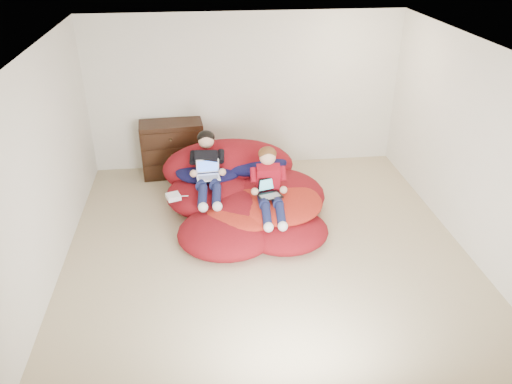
# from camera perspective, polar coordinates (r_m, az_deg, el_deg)

# --- Properties ---
(room_shell) EXTENTS (5.10, 5.10, 2.77)m
(room_shell) POSITION_cam_1_polar(r_m,az_deg,el_deg) (6.34, 1.08, -4.43)
(room_shell) COLOR #C3B18B
(room_shell) RESTS_ON ground
(dresser) EXTENTS (1.02, 0.59, 0.89)m
(dresser) POSITION_cam_1_polar(r_m,az_deg,el_deg) (8.19, -9.51, 4.92)
(dresser) COLOR black
(dresser) RESTS_ON ground
(beanbag_pile) EXTENTS (2.33, 2.41, 0.91)m
(beanbag_pile) POSITION_cam_1_polar(r_m,az_deg,el_deg) (7.04, -1.30, -0.42)
(beanbag_pile) COLOR maroon
(beanbag_pile) RESTS_ON ground
(cream_pillow) EXTENTS (0.45, 0.29, 0.29)m
(cream_pillow) POSITION_cam_1_polar(r_m,az_deg,el_deg) (7.53, -5.90, 4.50)
(cream_pillow) COLOR beige
(cream_pillow) RESTS_ON beanbag_pile
(older_boy) EXTENTS (0.36, 1.19, 0.72)m
(older_boy) POSITION_cam_1_polar(r_m,az_deg,el_deg) (6.97, -5.55, 3.02)
(older_boy) COLOR black
(older_boy) RESTS_ON beanbag_pile
(younger_boy) EXTENTS (0.33, 0.98, 0.79)m
(younger_boy) POSITION_cam_1_polar(r_m,az_deg,el_deg) (6.51, 1.54, 0.97)
(younger_boy) COLOR maroon
(younger_boy) RESTS_ON beanbag_pile
(laptop_white) EXTENTS (0.33, 0.29, 0.23)m
(laptop_white) POSITION_cam_1_polar(r_m,az_deg,el_deg) (6.90, -5.51, 2.24)
(laptop_white) COLOR white
(laptop_white) RESTS_ON older_boy
(laptop_black) EXTENTS (0.35, 0.34, 0.22)m
(laptop_black) POSITION_cam_1_polar(r_m,az_deg,el_deg) (6.54, 1.56, 0.16)
(laptop_black) COLOR black
(laptop_black) RESTS_ON younger_boy
(power_adapter) EXTENTS (0.22, 0.22, 0.07)m
(power_adapter) POSITION_cam_1_polar(r_m,az_deg,el_deg) (6.78, -9.43, -0.53)
(power_adapter) COLOR white
(power_adapter) RESTS_ON beanbag_pile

